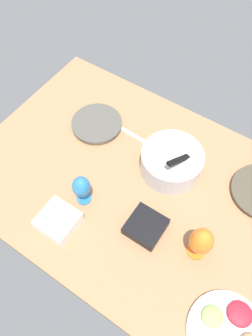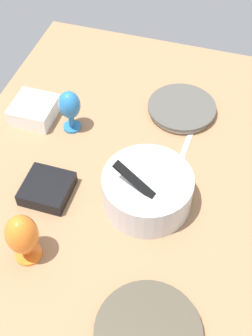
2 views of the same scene
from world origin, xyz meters
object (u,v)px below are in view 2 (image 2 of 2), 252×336
mixing_bowl (147,189)px  hurricane_glass_blue (70,107)px  dinner_plate_left (182,109)px  hurricane_glass_orange (22,236)px  dinner_plate_right (148,333)px  square_bowl_black (47,188)px  square_bowl_white (34,109)px

mixing_bowl → hurricane_glass_blue: bearing=-124.5°
dinner_plate_left → hurricane_glass_orange: bearing=-22.4°
hurricane_glass_blue → dinner_plate_right: bearing=35.7°
mixing_bowl → square_bowl_black: (5.94, -30.80, -3.81)cm
hurricane_glass_orange → square_bowl_black: size_ratio=1.23×
dinner_plate_left → dinner_plate_right: bearing=6.7°
hurricane_glass_orange → square_bowl_white: bearing=-157.6°
dinner_plate_right → hurricane_glass_blue: bearing=-144.3°
dinner_plate_right → mixing_bowl: mixing_bowl is taller
square_bowl_black → mixing_bowl: bearing=100.9°
square_bowl_white → dinner_plate_left: bearing=109.7°
dinner_plate_left → mixing_bowl: (42.85, -1.62, 4.78)cm
hurricane_glass_orange → dinner_plate_right: bearing=72.7°
mixing_bowl → square_bowl_black: bearing=-79.1°
dinner_plate_right → hurricane_glass_orange: size_ratio=1.54×
dinner_plate_left → square_bowl_white: 53.85cm
dinner_plate_right → mixing_bowl: size_ratio=1.01×
hurricane_glass_orange → square_bowl_black: (-21.70, -3.36, -7.79)cm
dinner_plate_left → hurricane_glass_blue: (19.44, -35.68, 8.63)cm
dinner_plate_left → hurricane_glass_orange: size_ratio=1.40×
mixing_bowl → hurricane_glass_blue: size_ratio=1.67×
dinner_plate_left → dinner_plate_right: dinner_plate_left is taller
mixing_bowl → hurricane_glass_orange: size_ratio=1.53×
square_bowl_black → hurricane_glass_blue: bearing=-173.7°
mixing_bowl → hurricane_glass_blue: mixing_bowl is taller
mixing_bowl → square_bowl_white: mixing_bowl is taller
mixing_bowl → square_bowl_black: mixing_bowl is taller
mixing_bowl → hurricane_glass_orange: 39.15cm
square_bowl_black → square_bowl_white: size_ratio=0.98×
hurricane_glass_orange → hurricane_glass_blue: 51.48cm
mixing_bowl → dinner_plate_left: bearing=177.8°
mixing_bowl → square_bowl_white: size_ratio=1.84×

